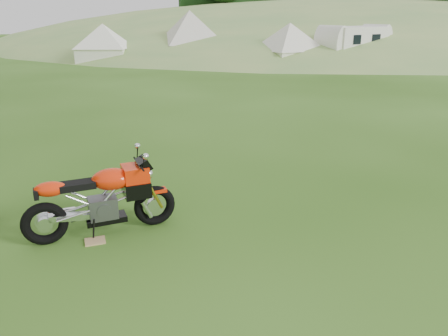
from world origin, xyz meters
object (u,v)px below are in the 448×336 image
object	(u,v)px
plywood_board	(95,241)
tent_right	(289,43)
tent_left	(104,41)
tent_mid	(190,36)
caravan	(353,45)
sport_motorcycle	(100,194)

from	to	relation	value
plywood_board	tent_right	world-z (taller)	tent_right
tent_left	tent_right	bearing A→B (deg)	-9.88
tent_mid	caravan	world-z (taller)	tent_mid
plywood_board	caravan	size ratio (longest dim) A/B	0.06
tent_right	caravan	xyz separation A→B (m)	(3.59, -0.32, -0.16)
tent_right	caravan	world-z (taller)	tent_right
caravan	tent_left	bearing A→B (deg)	141.62
tent_right	caravan	size ratio (longest dim) A/B	0.63
tent_mid	caravan	size ratio (longest dim) A/B	0.73
sport_motorcycle	plywood_board	size ratio (longest dim) A/B	7.36
plywood_board	tent_mid	size ratio (longest dim) A/B	0.08
sport_motorcycle	tent_mid	bearing A→B (deg)	68.27
tent_mid	caravan	distance (m)	9.32
sport_motorcycle	tent_right	xyz separation A→B (m)	(9.46, 17.01, 0.63)
sport_motorcycle	caravan	xyz separation A→B (m)	(13.05, 16.69, 0.47)
plywood_board	tent_left	size ratio (longest dim) A/B	0.09
tent_left	tent_right	distance (m)	10.42
tent_left	caravan	xyz separation A→B (m)	(13.09, -4.60, -0.13)
plywood_board	tent_mid	xyz separation A→B (m)	(5.02, 21.42, 1.36)
sport_motorcycle	caravan	world-z (taller)	caravan
tent_left	tent_mid	size ratio (longest dim) A/B	0.84
tent_left	tent_right	xyz separation A→B (m)	(9.50, -4.28, 0.03)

